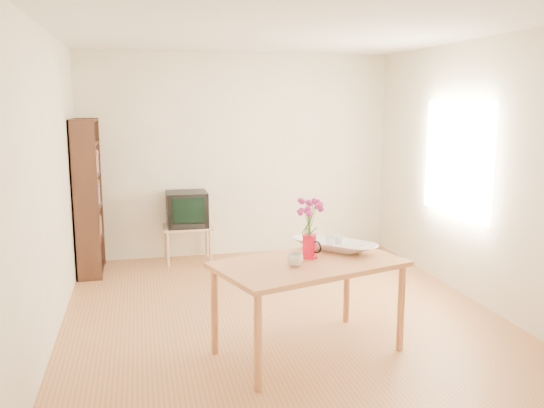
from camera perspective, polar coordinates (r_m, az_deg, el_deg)
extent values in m
plane|color=#985E36|center=(5.62, 0.70, -10.62)|extent=(4.50, 4.50, 0.00)
plane|color=white|center=(5.29, 0.76, 16.74)|extent=(4.50, 4.50, 0.00)
plane|color=beige|center=(7.49, -3.37, 4.81)|extent=(4.00, 0.00, 4.00)
plane|color=beige|center=(3.19, 10.36, -2.52)|extent=(4.00, 0.00, 4.00)
plane|color=beige|center=(5.21, -21.19, 1.82)|extent=(0.00, 4.50, 4.50)
plane|color=beige|center=(6.09, 19.36, 3.04)|extent=(0.00, 4.50, 4.50)
plane|color=white|center=(6.32, 17.81, 4.28)|extent=(0.00, 1.30, 1.30)
cube|color=#AC663B|center=(4.55, 3.69, -5.98)|extent=(1.62, 1.22, 0.04)
cylinder|color=#AC663B|center=(4.07, -1.39, -13.58)|extent=(0.06, 0.06, 0.71)
cylinder|color=#AC663B|center=(4.80, 12.66, -10.03)|extent=(0.06, 0.06, 0.71)
cylinder|color=#AC663B|center=(4.65, -5.72, -10.53)|extent=(0.06, 0.06, 0.71)
cylinder|color=#AC663B|center=(5.30, 7.41, -7.92)|extent=(0.06, 0.06, 0.71)
cube|color=tan|center=(7.26, -8.38, -2.28)|extent=(0.60, 0.45, 0.03)
cylinder|color=tan|center=(7.12, -10.30, -4.49)|extent=(0.04, 0.04, 0.43)
cylinder|color=tan|center=(7.16, -6.13, -4.30)|extent=(0.04, 0.04, 0.43)
cylinder|color=tan|center=(7.48, -10.44, -3.79)|extent=(0.04, 0.04, 0.43)
cylinder|color=tan|center=(7.52, -6.47, -3.61)|extent=(0.04, 0.04, 0.43)
cube|color=black|center=(6.64, -18.02, 0.16)|extent=(0.28, 0.02, 1.80)
cube|color=black|center=(7.30, -17.58, 1.05)|extent=(0.28, 0.03, 1.80)
cube|color=black|center=(6.98, -18.87, 0.58)|extent=(0.02, 0.70, 1.80)
cube|color=black|center=(7.15, -17.42, -6.18)|extent=(0.27, 0.65, 0.02)
cube|color=black|center=(7.06, -17.57, -3.38)|extent=(0.27, 0.65, 0.02)
cube|color=black|center=(6.99, -17.74, -0.34)|extent=(0.27, 0.65, 0.02)
cube|color=black|center=(6.93, -17.90, 2.75)|extent=(0.27, 0.65, 0.02)
cube|color=black|center=(6.90, -18.07, 5.71)|extent=(0.27, 0.65, 0.02)
cube|color=black|center=(6.89, -18.18, 7.87)|extent=(0.27, 0.65, 0.02)
cylinder|color=red|center=(4.63, 3.72, -4.25)|extent=(0.11, 0.11, 0.18)
cylinder|color=red|center=(4.65, 3.71, -5.20)|extent=(0.13, 0.13, 0.02)
cylinder|color=red|center=(4.61, 3.73, -3.11)|extent=(0.12, 0.12, 0.01)
cone|color=red|center=(4.57, 3.53, -3.53)|extent=(0.07, 0.08, 0.06)
torus|color=black|center=(4.70, 3.99, -3.95)|extent=(0.07, 0.09, 0.10)
imported|color=white|center=(4.42, 2.33, -5.55)|extent=(0.16, 0.16, 0.10)
imported|color=white|center=(4.87, 6.20, -1.92)|extent=(0.69, 0.69, 0.46)
imported|color=white|center=(4.86, 5.75, -2.45)|extent=(0.09, 0.09, 0.07)
imported|color=white|center=(4.91, 6.61, -2.35)|extent=(0.09, 0.09, 0.07)
cube|color=black|center=(7.22, -8.43, -0.49)|extent=(0.50, 0.45, 0.43)
cube|color=black|center=(7.29, -8.48, -0.22)|extent=(0.35, 0.25, 0.30)
cube|color=black|center=(6.99, -8.27, -0.67)|extent=(0.39, 0.01, 0.30)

